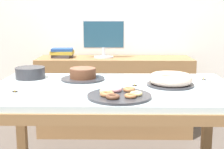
{
  "coord_description": "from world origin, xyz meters",
  "views": [
    {
      "loc": [
        0.02,
        -1.94,
        1.22
      ],
      "look_at": [
        -0.01,
        0.09,
        0.84
      ],
      "focal_mm": 50.0,
      "sensor_mm": 36.0,
      "label": 1
    }
  ],
  "objects_px": {
    "tealight_near_front": "(135,86)",
    "tealight_centre": "(203,80)",
    "computer_monitor": "(104,39)",
    "book_stack": "(62,53)",
    "cake_golden_bundt": "(170,80)",
    "cake_chocolate_round": "(83,75)",
    "tealight_left_edge": "(15,93)",
    "plate_stack": "(30,73)",
    "pastry_platter": "(119,95)"
  },
  "relations": [
    {
      "from": "cake_golden_bundt",
      "to": "tealight_left_edge",
      "type": "xyz_separation_m",
      "value": [
        -0.93,
        -0.24,
        -0.03
      ]
    },
    {
      "from": "book_stack",
      "to": "tealight_centre",
      "type": "xyz_separation_m",
      "value": [
        1.15,
        -1.06,
        -0.06
      ]
    },
    {
      "from": "tealight_centre",
      "to": "tealight_left_edge",
      "type": "height_order",
      "value": "same"
    },
    {
      "from": "tealight_left_edge",
      "to": "tealight_near_front",
      "type": "bearing_deg",
      "value": 13.66
    },
    {
      "from": "cake_golden_bundt",
      "to": "pastry_platter",
      "type": "height_order",
      "value": "cake_golden_bundt"
    },
    {
      "from": "tealight_centre",
      "to": "tealight_left_edge",
      "type": "bearing_deg",
      "value": -162.49
    },
    {
      "from": "book_stack",
      "to": "cake_golden_bundt",
      "type": "bearing_deg",
      "value": -52.68
    },
    {
      "from": "tealight_left_edge",
      "to": "tealight_centre",
      "type": "bearing_deg",
      "value": 17.51
    },
    {
      "from": "book_stack",
      "to": "tealight_left_edge",
      "type": "distance_m",
      "value": 1.43
    },
    {
      "from": "cake_chocolate_round",
      "to": "plate_stack",
      "type": "height_order",
      "value": "cake_chocolate_round"
    },
    {
      "from": "book_stack",
      "to": "plate_stack",
      "type": "relative_size",
      "value": 1.08
    },
    {
      "from": "tealight_centre",
      "to": "tealight_near_front",
      "type": "bearing_deg",
      "value": -157.19
    },
    {
      "from": "book_stack",
      "to": "cake_chocolate_round",
      "type": "height_order",
      "value": "book_stack"
    },
    {
      "from": "book_stack",
      "to": "pastry_platter",
      "type": "relative_size",
      "value": 0.63
    },
    {
      "from": "computer_monitor",
      "to": "book_stack",
      "type": "height_order",
      "value": "computer_monitor"
    },
    {
      "from": "pastry_platter",
      "to": "tealight_left_edge",
      "type": "distance_m",
      "value": 0.6
    },
    {
      "from": "cake_golden_bundt",
      "to": "cake_chocolate_round",
      "type": "bearing_deg",
      "value": 163.01
    },
    {
      "from": "computer_monitor",
      "to": "pastry_platter",
      "type": "relative_size",
      "value": 1.19
    },
    {
      "from": "cake_chocolate_round",
      "to": "cake_golden_bundt",
      "type": "xyz_separation_m",
      "value": [
        0.59,
        -0.18,
        0.0
      ]
    },
    {
      "from": "plate_stack",
      "to": "tealight_left_edge",
      "type": "bearing_deg",
      "value": -85.28
    },
    {
      "from": "tealight_centre",
      "to": "tealight_near_front",
      "type": "height_order",
      "value": "same"
    },
    {
      "from": "tealight_near_front",
      "to": "book_stack",
      "type": "bearing_deg",
      "value": 118.01
    },
    {
      "from": "computer_monitor",
      "to": "cake_chocolate_round",
      "type": "xyz_separation_m",
      "value": [
        -0.11,
        -1.01,
        -0.18
      ]
    },
    {
      "from": "pastry_platter",
      "to": "tealight_centre",
      "type": "bearing_deg",
      "value": 36.13
    },
    {
      "from": "cake_chocolate_round",
      "to": "tealight_centre",
      "type": "distance_m",
      "value": 0.84
    },
    {
      "from": "cake_chocolate_round",
      "to": "tealight_near_front",
      "type": "relative_size",
      "value": 7.66
    },
    {
      "from": "tealight_centre",
      "to": "cake_golden_bundt",
      "type": "bearing_deg",
      "value": -152.5
    },
    {
      "from": "cake_golden_bundt",
      "to": "pastry_platter",
      "type": "bearing_deg",
      "value": -138.48
    },
    {
      "from": "cake_golden_bundt",
      "to": "tealight_near_front",
      "type": "distance_m",
      "value": 0.25
    },
    {
      "from": "plate_stack",
      "to": "tealight_near_front",
      "type": "bearing_deg",
      "value": -22.08
    },
    {
      "from": "computer_monitor",
      "to": "book_stack",
      "type": "bearing_deg",
      "value": 179.81
    },
    {
      "from": "book_stack",
      "to": "pastry_platter",
      "type": "xyz_separation_m",
      "value": [
        0.57,
        -1.48,
        -0.06
      ]
    },
    {
      "from": "pastry_platter",
      "to": "tealight_left_edge",
      "type": "height_order",
      "value": "pastry_platter"
    },
    {
      "from": "cake_chocolate_round",
      "to": "cake_golden_bundt",
      "type": "bearing_deg",
      "value": -16.99
    },
    {
      "from": "tealight_left_edge",
      "to": "computer_monitor",
      "type": "bearing_deg",
      "value": 72.45
    },
    {
      "from": "computer_monitor",
      "to": "tealight_near_front",
      "type": "relative_size",
      "value": 10.6
    },
    {
      "from": "cake_chocolate_round",
      "to": "tealight_centre",
      "type": "bearing_deg",
      "value": -3.41
    },
    {
      "from": "tealight_centre",
      "to": "tealight_near_front",
      "type": "distance_m",
      "value": 0.52
    },
    {
      "from": "cake_chocolate_round",
      "to": "tealight_near_front",
      "type": "bearing_deg",
      "value": -35.69
    },
    {
      "from": "cake_chocolate_round",
      "to": "tealight_left_edge",
      "type": "distance_m",
      "value": 0.55
    },
    {
      "from": "tealight_near_front",
      "to": "tealight_left_edge",
      "type": "relative_size",
      "value": 1.0
    },
    {
      "from": "cake_chocolate_round",
      "to": "tealight_near_front",
      "type": "distance_m",
      "value": 0.43
    },
    {
      "from": "computer_monitor",
      "to": "plate_stack",
      "type": "relative_size",
      "value": 2.02
    },
    {
      "from": "cake_chocolate_round",
      "to": "tealight_left_edge",
      "type": "relative_size",
      "value": 7.66
    },
    {
      "from": "computer_monitor",
      "to": "book_stack",
      "type": "xyz_separation_m",
      "value": [
        -0.42,
        0.0,
        -0.14
      ]
    },
    {
      "from": "tealight_left_edge",
      "to": "pastry_platter",
      "type": "bearing_deg",
      "value": -5.09
    },
    {
      "from": "tealight_near_front",
      "to": "tealight_centre",
      "type": "bearing_deg",
      "value": 22.81
    },
    {
      "from": "cake_golden_bundt",
      "to": "plate_stack",
      "type": "relative_size",
      "value": 1.45
    },
    {
      "from": "book_stack",
      "to": "pastry_platter",
      "type": "height_order",
      "value": "book_stack"
    },
    {
      "from": "pastry_platter",
      "to": "plate_stack",
      "type": "bearing_deg",
      "value": 140.64
    }
  ]
}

